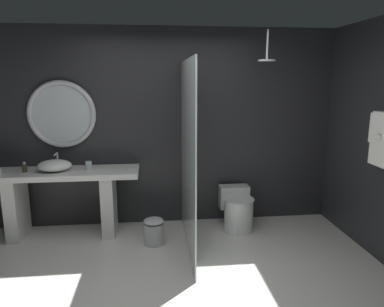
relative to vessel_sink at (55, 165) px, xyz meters
The scene contains 12 objects.
ground_plane 2.23m from the vessel_sink, 49.28° to the right, with size 5.76×5.76×0.00m, color silver.
back_wall_panel 1.43m from the vessel_sink, 15.13° to the left, with size 4.80×0.10×2.60m, color #232326.
side_wall_right 3.78m from the vessel_sink, 12.00° to the right, with size 0.10×2.47×2.60m, color #232326.
vanity_counter 0.37m from the vessel_sink, 13.68° to the left, with size 1.89×0.55×0.84m.
vessel_sink is the anchor object (origin of this frame).
tumbler_cup 0.40m from the vessel_sink, ahead, with size 0.08×0.08×0.10m, color silver.
soap_dispenser 0.35m from the vessel_sink, behind, with size 0.06×0.06×0.13m.
round_wall_mirror 0.66m from the vessel_sink, 76.57° to the left, with size 0.85×0.06×0.85m.
shower_glass_panel 1.67m from the vessel_sink, 16.56° to the right, with size 0.02×1.56×2.15m, color silver.
rain_shower_head 2.85m from the vessel_sink, ahead, with size 0.20×0.20×0.36m.
toilet 2.38m from the vessel_sink, ahead, with size 0.40×0.59×0.52m.
waste_bin 1.45m from the vessel_sink, 17.40° to the right, with size 0.24×0.24×0.33m.
Camera 1 is at (-0.11, -2.79, 1.95)m, focal length 32.97 mm.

